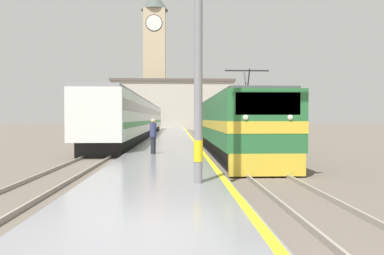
{
  "coord_description": "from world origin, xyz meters",
  "views": [
    {
      "loc": [
        0.57,
        -5.87,
        2.15
      ],
      "look_at": [
        1.92,
        26.9,
        1.35
      ],
      "focal_mm": 35.0,
      "sensor_mm": 36.0,
      "label": 1
    }
  ],
  "objects_px": {
    "locomotive_train": "(234,126)",
    "passenger_train": "(140,118)",
    "person_on_platform": "(153,135)",
    "clock_tower": "(155,55)",
    "catenary_mast": "(203,27)"
  },
  "relations": [
    {
      "from": "locomotive_train",
      "to": "passenger_train",
      "type": "distance_m",
      "value": 23.23
    },
    {
      "from": "passenger_train",
      "to": "person_on_platform",
      "type": "height_order",
      "value": "passenger_train"
    },
    {
      "from": "locomotive_train",
      "to": "clock_tower",
      "type": "xyz_separation_m",
      "value": [
        -8.13,
        63.53,
        14.56
      ]
    },
    {
      "from": "locomotive_train",
      "to": "clock_tower",
      "type": "distance_m",
      "value": 65.68
    },
    {
      "from": "catenary_mast",
      "to": "locomotive_train",
      "type": "bearing_deg",
      "value": 76.73
    },
    {
      "from": "clock_tower",
      "to": "catenary_mast",
      "type": "bearing_deg",
      "value": -85.66
    },
    {
      "from": "locomotive_train",
      "to": "catenary_mast",
      "type": "xyz_separation_m",
      "value": [
        -2.51,
        -10.64,
        2.94
      ]
    },
    {
      "from": "passenger_train",
      "to": "locomotive_train",
      "type": "bearing_deg",
      "value": -71.22
    },
    {
      "from": "passenger_train",
      "to": "clock_tower",
      "type": "xyz_separation_m",
      "value": [
        -0.65,
        41.54,
        14.17
      ]
    },
    {
      "from": "catenary_mast",
      "to": "person_on_platform",
      "type": "relative_size",
      "value": 4.76
    },
    {
      "from": "person_on_platform",
      "to": "clock_tower",
      "type": "bearing_deg",
      "value": 93.24
    },
    {
      "from": "locomotive_train",
      "to": "person_on_platform",
      "type": "distance_m",
      "value": 4.83
    },
    {
      "from": "catenary_mast",
      "to": "person_on_platform",
      "type": "height_order",
      "value": "catenary_mast"
    },
    {
      "from": "passenger_train",
      "to": "person_on_platform",
      "type": "relative_size",
      "value": 26.42
    },
    {
      "from": "passenger_train",
      "to": "clock_tower",
      "type": "bearing_deg",
      "value": 90.9
    }
  ]
}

